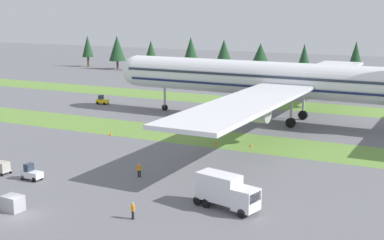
{
  "coord_description": "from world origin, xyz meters",
  "views": [
    {
      "loc": [
        37.98,
        -37.92,
        20.36
      ],
      "look_at": [
        3.39,
        32.46,
        4.0
      ],
      "focal_mm": 50.92,
      "sensor_mm": 36.0,
      "label": 1
    }
  ],
  "objects_px": {
    "airliner": "(287,80)",
    "pushback_tractor": "(102,100)",
    "ground_crew_marshaller": "(139,169)",
    "taxiway_marker_1": "(216,143)",
    "catering_truck": "(226,191)",
    "cargo_dolly_lead": "(1,167)",
    "ground_crew_loader": "(133,210)",
    "uld_container_2": "(13,203)",
    "taxiway_marker_0": "(111,134)",
    "taxiway_marker_2": "(251,145)",
    "baggage_tug": "(31,173)"
  },
  "relations": [
    {
      "from": "cargo_dolly_lead",
      "to": "pushback_tractor",
      "type": "distance_m",
      "value": 49.51
    },
    {
      "from": "baggage_tug",
      "to": "ground_crew_loader",
      "type": "xyz_separation_m",
      "value": [
        17.56,
        -5.11,
        0.13
      ]
    },
    {
      "from": "airliner",
      "to": "ground_crew_marshaller",
      "type": "relative_size",
      "value": 48.34
    },
    {
      "from": "baggage_tug",
      "to": "catering_truck",
      "type": "bearing_deg",
      "value": 95.12
    },
    {
      "from": "pushback_tractor",
      "to": "airliner",
      "type": "bearing_deg",
      "value": 90.0
    },
    {
      "from": "cargo_dolly_lead",
      "to": "catering_truck",
      "type": "bearing_deg",
      "value": 94.26
    },
    {
      "from": "airliner",
      "to": "ground_crew_marshaller",
      "type": "height_order",
      "value": "airliner"
    },
    {
      "from": "pushback_tractor",
      "to": "taxiway_marker_2",
      "type": "bearing_deg",
      "value": 65.06
    },
    {
      "from": "catering_truck",
      "to": "taxiway_marker_2",
      "type": "xyz_separation_m",
      "value": [
        -6.38,
        25.02,
        -1.71
      ]
    },
    {
      "from": "pushback_tractor",
      "to": "uld_container_2",
      "type": "distance_m",
      "value": 61.8
    },
    {
      "from": "catering_truck",
      "to": "taxiway_marker_0",
      "type": "height_order",
      "value": "catering_truck"
    },
    {
      "from": "taxiway_marker_0",
      "to": "taxiway_marker_2",
      "type": "xyz_separation_m",
      "value": [
        22.85,
        3.07,
        -0.06
      ]
    },
    {
      "from": "airliner",
      "to": "baggage_tug",
      "type": "relative_size",
      "value": 31.86
    },
    {
      "from": "airliner",
      "to": "taxiway_marker_1",
      "type": "bearing_deg",
      "value": 167.88
    },
    {
      "from": "cargo_dolly_lead",
      "to": "taxiway_marker_2",
      "type": "height_order",
      "value": "cargo_dolly_lead"
    },
    {
      "from": "ground_crew_loader",
      "to": "pushback_tractor",
      "type": "bearing_deg",
      "value": 166.79
    },
    {
      "from": "pushback_tractor",
      "to": "catering_truck",
      "type": "bearing_deg",
      "value": 47.52
    },
    {
      "from": "airliner",
      "to": "taxiway_marker_0",
      "type": "height_order",
      "value": "airliner"
    },
    {
      "from": "baggage_tug",
      "to": "uld_container_2",
      "type": "height_order",
      "value": "baggage_tug"
    },
    {
      "from": "ground_crew_loader",
      "to": "uld_container_2",
      "type": "distance_m",
      "value": 12.63
    },
    {
      "from": "cargo_dolly_lead",
      "to": "pushback_tractor",
      "type": "relative_size",
      "value": 0.86
    },
    {
      "from": "airliner",
      "to": "pushback_tractor",
      "type": "bearing_deg",
      "value": 90.0
    },
    {
      "from": "baggage_tug",
      "to": "taxiway_marker_0",
      "type": "xyz_separation_m",
      "value": [
        -4.57,
        23.37,
        -0.52
      ]
    },
    {
      "from": "ground_crew_loader",
      "to": "uld_container_2",
      "type": "bearing_deg",
      "value": -125.0
    },
    {
      "from": "catering_truck",
      "to": "ground_crew_marshaller",
      "type": "xyz_separation_m",
      "value": [
        -13.62,
        5.25,
        -1.01
      ]
    },
    {
      "from": "cargo_dolly_lead",
      "to": "taxiway_marker_0",
      "type": "distance_m",
      "value": 23.22
    },
    {
      "from": "catering_truck",
      "to": "ground_crew_loader",
      "type": "height_order",
      "value": "catering_truck"
    },
    {
      "from": "ground_crew_loader",
      "to": "taxiway_marker_0",
      "type": "distance_m",
      "value": 36.07
    },
    {
      "from": "ground_crew_loader",
      "to": "taxiway_marker_2",
      "type": "bearing_deg",
      "value": 127.55
    },
    {
      "from": "cargo_dolly_lead",
      "to": "ground_crew_loader",
      "type": "distance_m",
      "value": 23.19
    },
    {
      "from": "ground_crew_marshaller",
      "to": "catering_truck",
      "type": "bearing_deg",
      "value": 136.23
    },
    {
      "from": "airliner",
      "to": "ground_crew_marshaller",
      "type": "bearing_deg",
      "value": 171.27
    },
    {
      "from": "pushback_tractor",
      "to": "ground_crew_marshaller",
      "type": "xyz_separation_m",
      "value": [
        33.67,
        -39.76,
        0.13
      ]
    },
    {
      "from": "taxiway_marker_1",
      "to": "catering_truck",
      "type": "bearing_deg",
      "value": -64.02
    },
    {
      "from": "cargo_dolly_lead",
      "to": "pushback_tractor",
      "type": "bearing_deg",
      "value": -157.34
    },
    {
      "from": "catering_truck",
      "to": "pushback_tractor",
      "type": "height_order",
      "value": "catering_truck"
    },
    {
      "from": "airliner",
      "to": "taxiway_marker_0",
      "type": "relative_size",
      "value": 141.86
    },
    {
      "from": "baggage_tug",
      "to": "pushback_tractor",
      "type": "xyz_separation_m",
      "value": [
        -22.64,
        46.43,
        0.0
      ]
    },
    {
      "from": "taxiway_marker_0",
      "to": "taxiway_marker_1",
      "type": "relative_size",
      "value": 1.05
    },
    {
      "from": "pushback_tractor",
      "to": "cargo_dolly_lead",
      "type": "bearing_deg",
      "value": 21.95
    },
    {
      "from": "catering_truck",
      "to": "uld_container_2",
      "type": "xyz_separation_m",
      "value": [
        -19.23,
        -10.05,
        -1.15
      ]
    },
    {
      "from": "ground_crew_loader",
      "to": "uld_container_2",
      "type": "relative_size",
      "value": 0.87
    },
    {
      "from": "ground_crew_marshaller",
      "to": "taxiway_marker_1",
      "type": "distance_m",
      "value": 18.76
    },
    {
      "from": "ground_crew_loader",
      "to": "taxiway_marker_1",
      "type": "xyz_separation_m",
      "value": [
        -4.55,
        30.43,
        -0.66
      ]
    },
    {
      "from": "ground_crew_marshaller",
      "to": "taxiway_marker_2",
      "type": "distance_m",
      "value": 21.06
    },
    {
      "from": "baggage_tug",
      "to": "cargo_dolly_lead",
      "type": "distance_m",
      "value": 5.03
    },
    {
      "from": "baggage_tug",
      "to": "taxiway_marker_2",
      "type": "bearing_deg",
      "value": 147.17
    },
    {
      "from": "uld_container_2",
      "to": "taxiway_marker_0",
      "type": "distance_m",
      "value": 33.52
    },
    {
      "from": "catering_truck",
      "to": "taxiway_marker_1",
      "type": "xyz_separation_m",
      "value": [
        -11.64,
        23.9,
        -1.67
      ]
    },
    {
      "from": "baggage_tug",
      "to": "pushback_tractor",
      "type": "bearing_deg",
      "value": -152.19
    }
  ]
}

